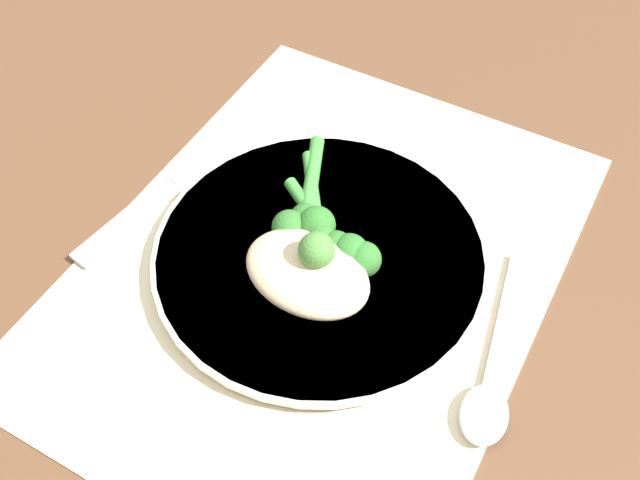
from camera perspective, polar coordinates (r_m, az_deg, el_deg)
name	(u,v)px	position (r m, az deg, el deg)	size (l,w,h in m)	color
ground_plane	(320,265)	(0.61, 0.00, -1.93)	(3.00, 3.00, 0.00)	brown
placemat	(320,264)	(0.61, 0.00, -1.81)	(0.47, 0.35, 0.00)	beige
plate	(320,256)	(0.60, 0.00, -1.23)	(0.27, 0.27, 0.01)	silver
chicken_fillet	(307,273)	(0.57, -0.98, -2.52)	(0.08, 0.11, 0.03)	beige
pesto_dollop_primary	(317,250)	(0.55, -0.27, -0.77)	(0.03, 0.03, 0.03)	#477F38
broccoli_stalk_rear	(346,254)	(0.58, 1.96, -1.09)	(0.08, 0.11, 0.03)	#3D8E38
broccoli_stalk_right	(319,241)	(0.59, -0.05, -0.09)	(0.12, 0.09, 0.03)	#3D8E38
broccoli_stalk_front	(307,215)	(0.61, -1.03, 1.89)	(0.12, 0.07, 0.03)	#3D8E38
knife	(162,192)	(0.67, -11.92, 3.63)	(0.19, 0.04, 0.01)	silver
spoon	(489,390)	(0.56, 12.77, -11.07)	(0.18, 0.05, 0.01)	silver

